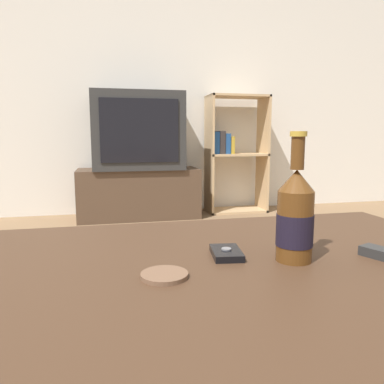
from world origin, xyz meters
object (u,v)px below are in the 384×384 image
at_px(tv_stand, 139,193).
at_px(television, 137,131).
at_px(beer_bottle, 295,217).
at_px(cell_phone, 226,253).
at_px(bookshelf, 233,152).

relative_size(tv_stand, television, 1.36).
xyz_separation_m(beer_bottle, cell_phone, (-0.12, 0.06, -0.08)).
xyz_separation_m(bookshelf, cell_phone, (-0.94, -2.70, -0.09)).
distance_m(bookshelf, cell_phone, 2.87).
relative_size(beer_bottle, cell_phone, 2.59).
bearing_deg(television, beer_bottle, -88.13).
height_order(tv_stand, bookshelf, bookshelf).
xyz_separation_m(television, beer_bottle, (0.09, -2.68, -0.20)).
relative_size(television, beer_bottle, 3.04).
bearing_deg(cell_phone, beer_bottle, -16.56).
height_order(beer_bottle, cell_phone, beer_bottle).
relative_size(bookshelf, beer_bottle, 4.32).
bearing_deg(beer_bottle, cell_phone, 155.75).
xyz_separation_m(television, bookshelf, (0.91, 0.08, -0.19)).
bearing_deg(tv_stand, beer_bottle, -88.13).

